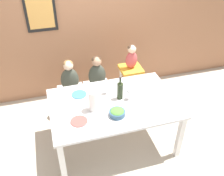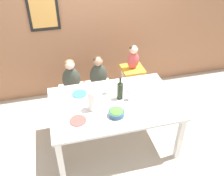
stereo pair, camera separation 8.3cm
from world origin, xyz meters
TOP-DOWN VIEW (x-y plane):
  - ground_plane at (0.00, 0.00)m, footprint 14.00×14.00m
  - wall_back at (-0.00, 1.45)m, footprint 10.00×0.09m
  - dining_table at (0.00, 0.00)m, footprint 1.67×1.09m
  - chair_far_left at (-0.47, 0.81)m, footprint 0.41×0.42m
  - chair_far_center at (-0.04, 0.81)m, footprint 0.41×0.42m
  - chair_right_highchair at (0.53, 0.81)m, footprint 0.35×0.35m
  - person_child_left at (-0.47, 0.81)m, footprint 0.28×0.16m
  - person_child_center at (-0.04, 0.81)m, footprint 0.28×0.16m
  - person_baby_right at (0.53, 0.81)m, footprint 0.20×0.14m
  - wine_bottle at (0.11, 0.07)m, footprint 0.08×0.08m
  - paper_towel_roll at (-0.28, -0.06)m, footprint 0.12×0.12m
  - wine_glass_near at (0.22, 0.02)m, footprint 0.08×0.08m
  - wine_glass_far at (-0.03, 0.22)m, footprint 0.08×0.08m
  - salad_bowl_large at (-0.03, -0.25)m, footprint 0.20×0.20m
  - dinner_plate_front_left at (-0.50, -0.24)m, footprint 0.21×0.21m
  - dinner_plate_back_left at (-0.41, 0.30)m, footprint 0.21×0.21m

SIDE VIEW (x-z plane):
  - ground_plane at x=0.00m, z-range 0.00..0.00m
  - chair_far_left at x=-0.47m, z-range 0.16..0.61m
  - chair_far_center at x=-0.04m, z-range 0.16..0.61m
  - chair_right_highchair at x=0.53m, z-range 0.20..0.92m
  - dining_table at x=0.00m, z-range 0.28..1.02m
  - person_child_left at x=-0.47m, z-range 0.45..0.99m
  - person_child_center at x=-0.04m, z-range 0.45..0.99m
  - dinner_plate_front_left at x=-0.50m, z-range 0.73..0.75m
  - dinner_plate_back_left at x=-0.41m, z-range 0.73..0.75m
  - salad_bowl_large at x=-0.03m, z-range 0.73..0.82m
  - wine_glass_near at x=0.22m, z-range 0.77..0.94m
  - wine_glass_far at x=-0.03m, z-range 0.77..0.94m
  - wine_bottle at x=0.11m, z-range 0.70..1.02m
  - paper_towel_roll at x=-0.28m, z-range 0.73..1.01m
  - person_baby_right at x=0.53m, z-range 0.73..1.14m
  - wall_back at x=0.00m, z-range 0.00..2.70m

